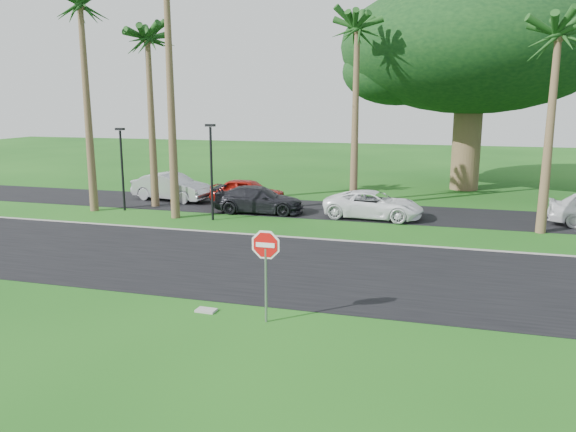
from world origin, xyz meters
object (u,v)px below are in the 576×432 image
Objects in this scene: car_minivan at (374,205)px; stop_sign_near at (266,257)px; car_dark at (259,200)px; car_red at (248,192)px; car_silver at (172,187)px.

stop_sign_near is at bearing 179.78° from car_minivan.
stop_sign_near reaches higher than car_minivan.
car_dark is 0.97× the size of car_minivan.
car_dark is (1.38, -2.08, -0.04)m from car_red.
car_red is 7.51m from car_minivan.
car_red reaches higher than car_dark.
car_red reaches higher than car_minivan.
stop_sign_near is 0.54× the size of car_minivan.
car_silver is 1.02× the size of car_dark.
car_dark is 5.90m from car_minivan.
car_silver is 1.13× the size of car_red.
car_silver reaches higher than car_red.
car_dark is at bearing 109.55° from stop_sign_near.
car_red is at bearing 29.46° from car_dark.
car_silver is 12.08m from car_minivan.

